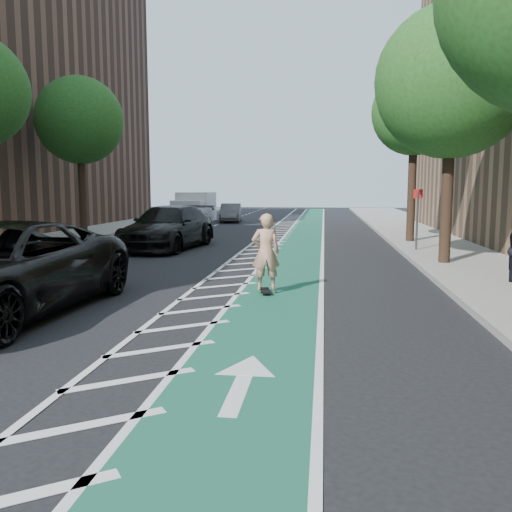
# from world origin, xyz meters

# --- Properties ---
(ground) EXTENTS (120.00, 120.00, 0.00)m
(ground) POSITION_xyz_m (0.00, 0.00, 0.00)
(ground) COLOR black
(ground) RESTS_ON ground
(bike_lane) EXTENTS (2.00, 90.00, 0.01)m
(bike_lane) POSITION_xyz_m (3.00, 10.00, 0.01)
(bike_lane) COLOR #195943
(bike_lane) RESTS_ON ground
(buffer_strip) EXTENTS (1.40, 90.00, 0.01)m
(buffer_strip) POSITION_xyz_m (1.50, 10.00, 0.01)
(buffer_strip) COLOR silver
(buffer_strip) RESTS_ON ground
(sidewalk_right) EXTENTS (5.00, 90.00, 0.15)m
(sidewalk_right) POSITION_xyz_m (9.50, 10.00, 0.07)
(sidewalk_right) COLOR gray
(sidewalk_right) RESTS_ON ground
(curb_right) EXTENTS (0.12, 90.00, 0.16)m
(curb_right) POSITION_xyz_m (7.05, 10.00, 0.08)
(curb_right) COLOR gray
(curb_right) RESTS_ON ground
(curb_left) EXTENTS (0.12, 90.00, 0.16)m
(curb_left) POSITION_xyz_m (-7.05, 10.00, 0.08)
(curb_left) COLOR gray
(curb_left) RESTS_ON ground
(tree_r_c) EXTENTS (4.20, 4.20, 7.90)m
(tree_r_c) POSITION_xyz_m (7.90, 8.00, 5.77)
(tree_r_c) COLOR #382619
(tree_r_c) RESTS_ON ground
(tree_r_d) EXTENTS (4.20, 4.20, 7.90)m
(tree_r_d) POSITION_xyz_m (7.90, 16.00, 5.77)
(tree_r_d) COLOR #382619
(tree_r_d) RESTS_ON ground
(tree_l_d) EXTENTS (4.20, 4.20, 7.90)m
(tree_l_d) POSITION_xyz_m (-7.90, 16.00, 5.77)
(tree_l_d) COLOR #382619
(tree_l_d) RESTS_ON ground
(sign_post) EXTENTS (0.35, 0.08, 2.47)m
(sign_post) POSITION_xyz_m (7.60, 12.00, 1.35)
(sign_post) COLOR #4C4C4C
(sign_post) RESTS_ON ground
(skateboard) EXTENTS (0.34, 0.75, 0.10)m
(skateboard) POSITION_xyz_m (2.67, 3.30, 0.08)
(skateboard) COLOR black
(skateboard) RESTS_ON ground
(skateboarder) EXTENTS (0.74, 0.56, 1.84)m
(skateboarder) POSITION_xyz_m (2.67, 3.30, 1.02)
(skateboarder) COLOR tan
(skateboarder) RESTS_ON skateboard
(suv_far) EXTENTS (3.19, 6.39, 1.78)m
(suv_far) POSITION_xyz_m (-2.40, 12.44, 0.89)
(suv_far) COLOR black
(suv_far) RESTS_ON ground
(car_silver) EXTENTS (1.78, 4.13, 1.39)m
(car_silver) POSITION_xyz_m (-3.96, 22.12, 0.69)
(car_silver) COLOR #9E9EA3
(car_silver) RESTS_ON ground
(car_grey) EXTENTS (1.86, 4.25, 1.36)m
(car_grey) POSITION_xyz_m (-2.80, 30.04, 0.68)
(car_grey) COLOR #595A5E
(car_grey) RESTS_ON ground
(box_truck) EXTENTS (2.39, 5.21, 2.17)m
(box_truck) POSITION_xyz_m (-5.61, 30.32, 1.00)
(box_truck) COLOR silver
(box_truck) RESTS_ON ground
(barrel_a) EXTENTS (0.63, 0.63, 0.86)m
(barrel_a) POSITION_xyz_m (-2.20, 5.57, 0.41)
(barrel_a) COLOR #D6490B
(barrel_a) RESTS_ON ground
(barrel_b) EXTENTS (0.59, 0.59, 0.80)m
(barrel_b) POSITION_xyz_m (-1.80, 13.68, 0.38)
(barrel_b) COLOR #FF5F0D
(barrel_b) RESTS_ON ground
(barrel_c) EXTENTS (0.58, 0.58, 0.80)m
(barrel_c) POSITION_xyz_m (-2.40, 17.05, 0.38)
(barrel_c) COLOR #FB640D
(barrel_c) RESTS_ON ground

